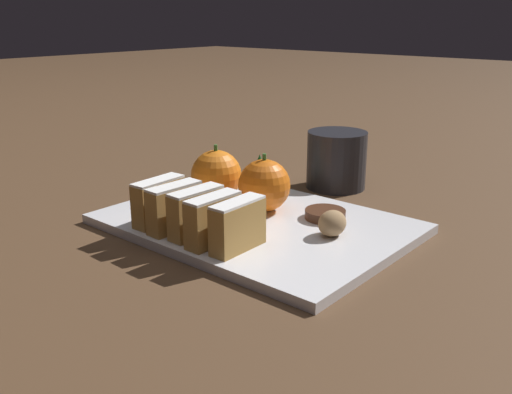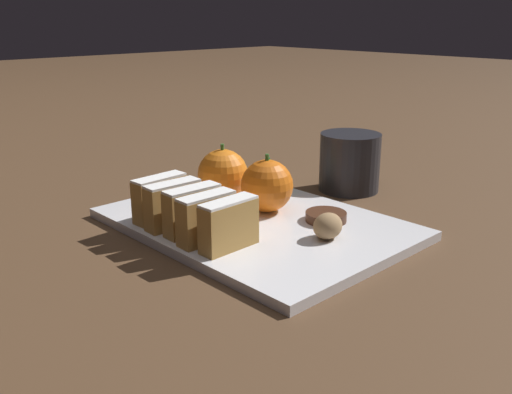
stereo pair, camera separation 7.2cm
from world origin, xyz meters
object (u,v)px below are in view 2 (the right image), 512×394
Objects in this scene: orange_near at (223,174)px; chocolate_cookie at (326,217)px; walnut at (328,226)px; coffee_mug at (350,162)px; orange_far at (267,186)px.

orange_near reaches higher than chocolate_cookie.
chocolate_cookie is at bearing 41.44° from walnut.
orange_far is at bearing -177.86° from coffee_mug.
chocolate_cookie is at bearing -77.98° from orange_near.
orange_near is 1.02× the size of orange_far.
orange_near is 2.08× the size of walnut.
chocolate_cookie is (0.04, 0.04, -0.01)m from walnut.
chocolate_cookie is at bearing -151.64° from coffee_mug.
walnut is 0.24m from coffee_mug.
walnut reaches higher than chocolate_cookie.
orange_far is 1.49× the size of chocolate_cookie.
walnut is (-0.02, -0.12, -0.02)m from orange_far.
orange_far is 0.12m from walnut.
orange_near is 0.21m from coffee_mug.
walnut is 0.31× the size of coffee_mug.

